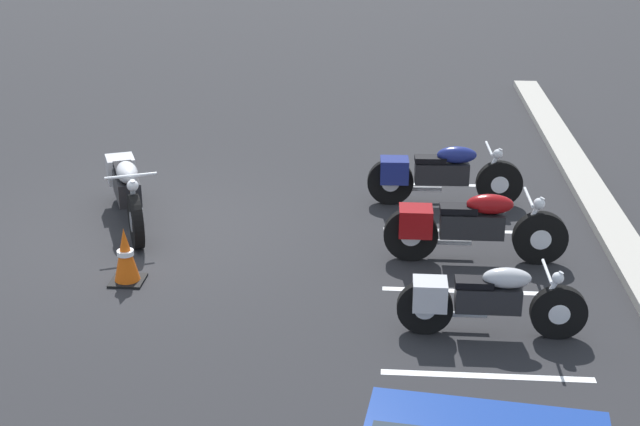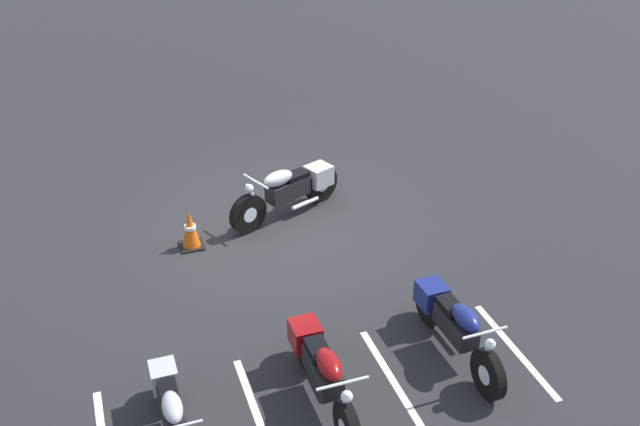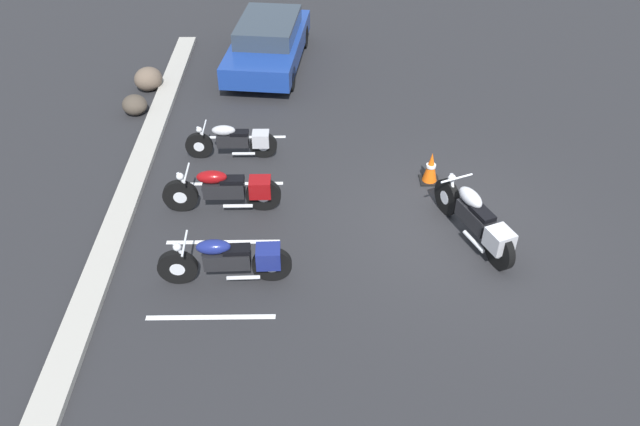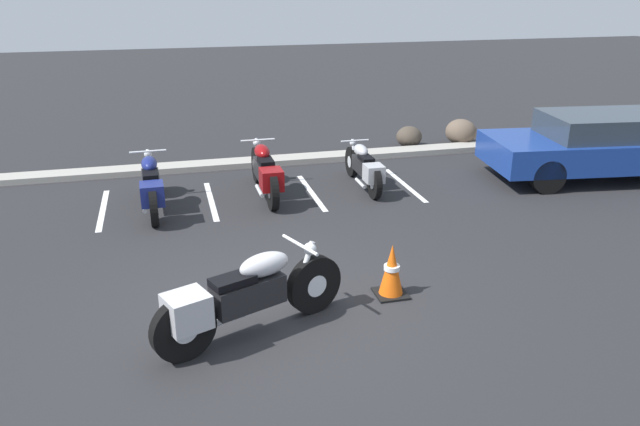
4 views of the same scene
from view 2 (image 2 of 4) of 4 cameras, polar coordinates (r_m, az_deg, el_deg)
name	(u,v)px [view 2 (image 2 of 4)]	position (r m, az deg, el deg)	size (l,w,h in m)	color
ground	(278,227)	(13.30, -3.23, -1.04)	(60.00, 60.00, 0.00)	#262628
motorcycle_silver_featured	(291,189)	(13.45, -2.23, 1.84)	(2.27, 1.13, 0.94)	black
parked_bike_0	(453,323)	(10.44, 10.13, -8.28)	(0.64, 2.27, 0.89)	black
parked_bike_1	(321,369)	(9.59, 0.10, -11.76)	(0.64, 2.30, 0.90)	black
parked_bike_2	(171,409)	(9.34, -11.26, -14.46)	(0.56, 2.00, 0.79)	black
traffic_cone	(190,230)	(12.74, -9.86, -1.28)	(0.40, 0.40, 0.70)	black
stall_line_0	(515,350)	(10.93, 14.65, -10.05)	(0.10, 2.10, 0.00)	white
stall_line_1	(393,380)	(10.18, 5.56, -12.57)	(0.10, 2.10, 0.00)	white
stall_line_2	(256,414)	(9.73, -4.86, -15.02)	(0.10, 2.10, 0.00)	white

